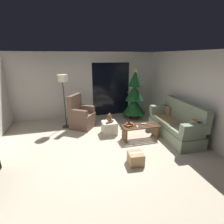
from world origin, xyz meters
TOP-DOWN VIEW (x-y plane):
  - ground_plane at (0.00, 0.00)m, footprint 7.00×7.00m
  - wall_back at (0.00, 3.06)m, footprint 5.72×0.12m
  - wall_right at (2.86, 0.00)m, footprint 0.12×6.00m
  - patio_door_frame at (0.96, 2.99)m, footprint 1.60×0.02m
  - patio_door_glass at (0.96, 2.97)m, footprint 1.50×0.02m
  - couch at (2.32, 0.40)m, footprint 0.85×1.97m
  - coffee_table at (1.22, 0.54)m, footprint 1.10×0.40m
  - remote_white at (1.36, 0.62)m, footprint 0.16×0.08m
  - remote_silver at (1.09, 0.47)m, footprint 0.07×0.16m
  - book_stack at (0.89, 0.59)m, footprint 0.25×0.21m
  - cell_phone at (0.88, 0.61)m, footprint 0.11×0.16m
  - christmas_tree at (1.69, 2.23)m, footprint 0.86×0.88m
  - armchair at (-0.38, 1.85)m, footprint 0.95×0.95m
  - floor_lamp at (-0.89, 2.01)m, footprint 0.32×0.32m
  - ottoman at (0.42, 1.11)m, footprint 0.44×0.44m
  - teddy_bear_chestnut at (0.43, 1.11)m, footprint 0.22×0.21m
  - cardboard_box_taped_mid_floor at (0.61, -0.60)m, footprint 0.35×0.36m

SIDE VIEW (x-z plane):
  - ground_plane at x=0.00m, z-range 0.00..0.00m
  - cardboard_box_taped_mid_floor at x=0.61m, z-range 0.00..0.28m
  - ottoman at x=0.42m, z-range 0.00..0.39m
  - coffee_table at x=1.22m, z-range 0.07..0.48m
  - couch at x=2.32m, z-range -0.14..0.94m
  - armchair at x=-0.38m, z-range -0.16..0.97m
  - remote_white at x=1.36m, z-range 0.42..0.44m
  - remote_silver at x=1.09m, z-range 0.42..0.44m
  - book_stack at x=0.89m, z-range 0.41..0.51m
  - teddy_bear_chestnut at x=0.43m, z-range 0.37..0.65m
  - cell_phone at x=0.88m, z-range 0.51..0.52m
  - christmas_tree at x=1.69m, z-range -0.11..1.81m
  - patio_door_glass at x=0.96m, z-range 0.00..2.10m
  - patio_door_frame at x=0.96m, z-range 0.00..2.20m
  - wall_back at x=0.00m, z-range 0.00..2.50m
  - wall_right at x=2.86m, z-range 0.00..2.50m
  - floor_lamp at x=-0.89m, z-range 0.61..2.40m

